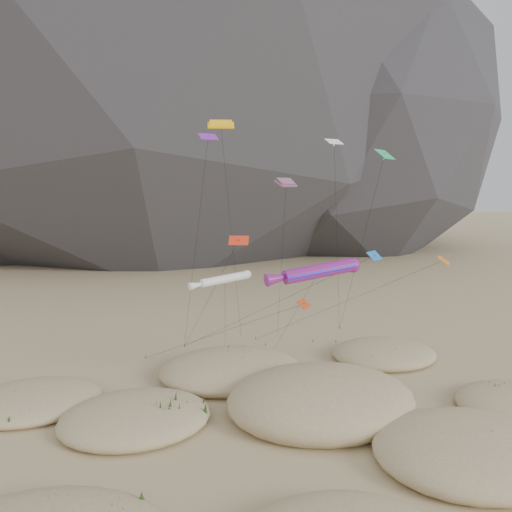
{
  "coord_description": "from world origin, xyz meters",
  "views": [
    {
      "loc": [
        -14.55,
        -31.24,
        18.82
      ],
      "look_at": [
        -1.22,
        12.0,
        12.33
      ],
      "focal_mm": 35.0,
      "sensor_mm": 36.0,
      "label": 1
    }
  ],
  "objects": [
    {
      "name": "white_tube_kite",
      "position": [
        -4.8,
        10.33,
        10.62
      ],
      "size": [
        6.88,
        15.94,
        11.23
      ],
      "color": "white",
      "rests_on": "ground"
    },
    {
      "name": "dune_grass",
      "position": [
        -0.78,
        2.88,
        0.83
      ],
      "size": [
        42.95,
        30.26,
        1.44
      ],
      "color": "black",
      "rests_on": "ground"
    },
    {
      "name": "orange_parafoil",
      "position": [
        -3.15,
        17.22,
        24.3
      ],
      "size": [
        5.97,
        10.42,
        25.08
      ],
      "color": "yellow",
      "rests_on": "ground"
    },
    {
      "name": "rainbow_tube_kite",
      "position": [
        2.8,
        7.44,
        11.44
      ],
      "size": [
        9.05,
        14.7,
        12.44
      ],
      "color": "#FF1A1E",
      "rests_on": "ground"
    },
    {
      "name": "multi_parafoil",
      "position": [
        2.27,
        13.65,
        18.79
      ],
      "size": [
        5.36,
        14.53,
        19.48
      ],
      "color": "red",
      "rests_on": "ground"
    },
    {
      "name": "ground",
      "position": [
        0.0,
        0.0,
        0.0
      ],
      "size": [
        500.0,
        500.0,
        0.0
      ],
      "primitive_type": "plane",
      "color": "#CCB789",
      "rests_on": "ground"
    },
    {
      "name": "dunes",
      "position": [
        -2.25,
        2.71,
        0.71
      ],
      "size": [
        50.44,
        37.23,
        4.42
      ],
      "color": "#CCB789",
      "rests_on": "ground"
    },
    {
      "name": "delta_kites",
      "position": [
        7.02,
        12.44,
        16.09
      ],
      "size": [
        26.46,
        20.84,
        23.5
      ],
      "color": "#1BB267",
      "rests_on": "ground"
    },
    {
      "name": "kite_stakes",
      "position": [
        2.7,
        23.24,
        0.15
      ],
      "size": [
        25.39,
        4.99,
        0.3
      ],
      "color": "#3F2D1E",
      "rests_on": "ground"
    }
  ]
}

